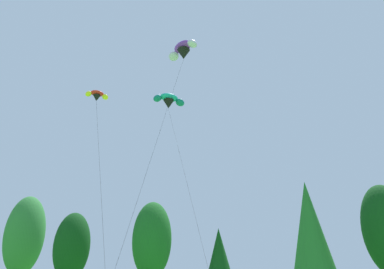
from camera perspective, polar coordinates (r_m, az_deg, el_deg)
name	(u,v)px	position (r m, az deg, el deg)	size (l,w,h in m)	color
treeline_tree_b	(25,235)	(63.24, -24.90, -14.18)	(5.90, 5.90, 15.19)	#472D19
treeline_tree_c	(72,246)	(55.21, -18.43, -16.37)	(4.96, 4.96, 11.70)	#472D19
treeline_tree_d	(152,240)	(50.45, -6.34, -16.14)	(5.23, 5.23, 12.71)	#472D19
treeline_tree_e	(219,255)	(48.88, 4.30, -18.42)	(3.58, 3.58, 9.02)	#472D19
treeline_tree_f	(309,224)	(47.18, 18.04, -13.31)	(4.72, 4.72, 14.17)	#472D19
parafoil_kite_high_purple	(183,51)	(35.66, -1.42, 13.10)	(3.74, 9.96, 22.21)	purple
parafoil_kite_mid_teal	(169,101)	(42.79, -3.68, 5.31)	(9.00, 11.86, 21.93)	teal
parafoil_kite_far_red_yellow	(97,96)	(33.40, -14.78, 5.92)	(6.60, 6.84, 16.55)	red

